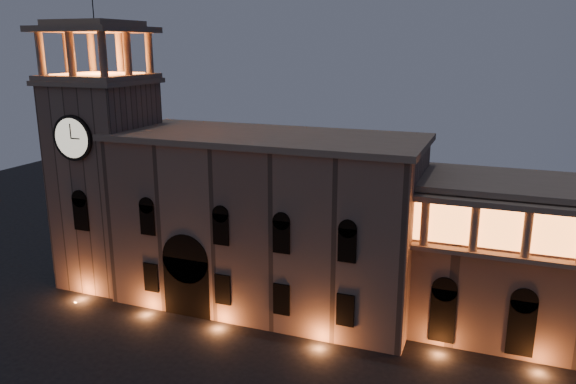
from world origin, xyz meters
name	(u,v)px	position (x,y,z in m)	size (l,w,h in m)	color
government_building	(266,221)	(-2.08, 21.93, 8.77)	(30.80, 12.80, 17.60)	#7E6352
clock_tower	(107,172)	(-20.50, 20.98, 12.50)	(9.80, 9.80, 32.40)	#7E6352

